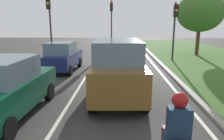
{
  "coord_description": "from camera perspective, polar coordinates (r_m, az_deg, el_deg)",
  "views": [
    {
      "loc": [
        1.12,
        1.64,
        2.89
      ],
      "look_at": [
        0.87,
        9.16,
        1.2
      ],
      "focal_mm": 33.55,
      "sensor_mm": 36.0,
      "label": 1
    }
  ],
  "objects": [
    {
      "name": "car_hatchback_far",
      "position": [
        13.18,
        -13.4,
        3.56
      ],
      "size": [
        1.85,
        3.76,
        1.78
      ],
      "rotation": [
        0.0,
        0.0,
        -0.04
      ],
      "color": "navy",
      "rests_on": "ground"
    },
    {
      "name": "traffic_light_near_right",
      "position": [
        16.63,
        16.81,
        12.58
      ],
      "size": [
        0.32,
        0.5,
        4.39
      ],
      "color": "#2D2D2D",
      "rests_on": "ground"
    },
    {
      "name": "lane_line_center",
      "position": [
        12.82,
        -6.31,
        -0.43
      ],
      "size": [
        0.12,
        32.0,
        0.01
      ],
      "primitive_type": "cube",
      "color": "silver",
      "rests_on": "ground"
    },
    {
      "name": "traffic_light_far_median",
      "position": [
        23.89,
        -0.15,
        14.35
      ],
      "size": [
        0.32,
        0.5,
        5.33
      ],
      "color": "#2D2D2D",
      "rests_on": "ground"
    },
    {
      "name": "ground_plane",
      "position": [
        12.74,
        -3.19,
        -0.46
      ],
      "size": [
        60.0,
        60.0,
        0.0
      ],
      "primitive_type": "plane",
      "color": "#383533"
    },
    {
      "name": "car_sedan_left_lane",
      "position": [
        7.34,
        -27.05,
        -4.36
      ],
      "size": [
        1.94,
        4.35,
        1.86
      ],
      "rotation": [
        0.0,
        0.0,
        -0.03
      ],
      "color": "#0C472D",
      "rests_on": "ground"
    },
    {
      "name": "traffic_light_overhead_left",
      "position": [
        18.19,
        -16.68,
        13.86
      ],
      "size": [
        0.32,
        0.5,
        4.99
      ],
      "color": "#2D2D2D",
      "rests_on": "ground"
    },
    {
      "name": "lane_line_right_edge",
      "position": [
        12.93,
        12.91,
        -0.56
      ],
      "size": [
        0.12,
        32.0,
        0.01
      ],
      "primitive_type": "cube",
      "color": "silver",
      "rests_on": "ground"
    },
    {
      "name": "car_suv_ahead",
      "position": [
        8.12,
        1.44,
        0.4
      ],
      "size": [
        2.09,
        4.56,
        2.28
      ],
      "rotation": [
        0.0,
        0.0,
        0.03
      ],
      "color": "brown",
      "rests_on": "ground"
    },
    {
      "name": "rider_person",
      "position": [
        3.97,
        17.63,
        -13.4
      ],
      "size": [
        0.51,
        0.41,
        1.16
      ],
      "rotation": [
        0.0,
        0.0,
        -0.03
      ],
      "color": "#192D47",
      "rests_on": "ground"
    },
    {
      "name": "tree_roadside_far",
      "position": [
        20.41,
        22.91,
        14.3
      ],
      "size": [
        4.01,
        4.01,
        5.53
      ],
      "color": "#4C331E",
      "rests_on": "ground"
    },
    {
      "name": "curb_right",
      "position": [
        13.03,
        15.08,
        -0.33
      ],
      "size": [
        0.24,
        48.0,
        0.12
      ],
      "primitive_type": "cube",
      "color": "#9E9B93",
      "rests_on": "ground"
    }
  ]
}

